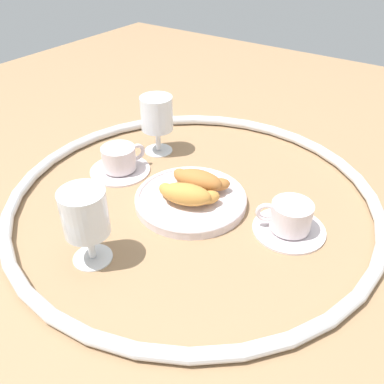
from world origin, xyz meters
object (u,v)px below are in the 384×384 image
object	(u,v)px
croissant_large	(186,194)
coffee_cup_near	(119,161)
juice_glass_right	(85,215)
coffee_cup_far	(290,219)
juice_glass_left	(157,116)
croissant_small	(198,180)
pastry_plate	(192,200)

from	to	relation	value
croissant_large	coffee_cup_near	distance (m)	0.21
coffee_cup_near	juice_glass_right	world-z (taller)	juice_glass_right
croissant_large	coffee_cup_near	size ratio (longest dim) A/B	0.96
coffee_cup_far	juice_glass_right	xyz separation A→B (m)	(-0.25, -0.26, 0.07)
coffee_cup_near	coffee_cup_far	size ratio (longest dim) A/B	1.00
croissant_large	juice_glass_left	bearing A→B (deg)	141.40
croissant_large	coffee_cup_far	size ratio (longest dim) A/B	0.96
croissant_large	croissant_small	xyz separation A→B (m)	(-0.01, 0.05, 0.00)
juice_glass_left	croissant_small	bearing A→B (deg)	-28.71
coffee_cup_far	juice_glass_left	world-z (taller)	juice_glass_left
juice_glass_left	juice_glass_right	bearing A→B (deg)	-68.51
pastry_plate	juice_glass_left	xyz separation A→B (m)	(-0.19, 0.13, 0.08)
croissant_large	croissant_small	size ratio (longest dim) A/B	0.97
pastry_plate	croissant_small	bearing A→B (deg)	100.11
croissant_small	coffee_cup_near	world-z (taller)	croissant_small
croissant_large	croissant_small	world-z (taller)	same
pastry_plate	coffee_cup_far	size ratio (longest dim) A/B	1.67
coffee_cup_near	coffee_cup_far	bearing A→B (deg)	3.75
coffee_cup_near	coffee_cup_far	distance (m)	0.40
pastry_plate	coffee_cup_near	bearing A→B (deg)	177.51
coffee_cup_near	pastry_plate	bearing A→B (deg)	-2.49
coffee_cup_near	juice_glass_left	xyz separation A→B (m)	(0.01, 0.12, 0.07)
coffee_cup_far	juice_glass_left	xyz separation A→B (m)	(-0.39, 0.10, 0.07)
pastry_plate	coffee_cup_near	distance (m)	0.21
coffee_cup_far	juice_glass_right	size ratio (longest dim) A/B	0.97
pastry_plate	juice_glass_left	bearing A→B (deg)	145.44
pastry_plate	coffee_cup_near	size ratio (longest dim) A/B	1.67
pastry_plate	coffee_cup_far	world-z (taller)	coffee_cup_far
coffee_cup_near	juice_glass_left	world-z (taller)	juice_glass_left
croissant_large	juice_glass_left	world-z (taller)	juice_glass_left
croissant_small	coffee_cup_far	world-z (taller)	croissant_small
juice_glass_left	juice_glass_right	xyz separation A→B (m)	(0.14, -0.36, 0.00)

